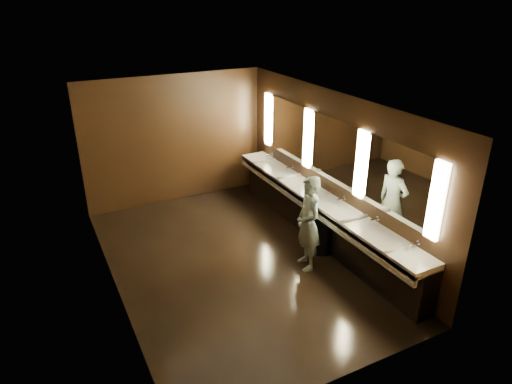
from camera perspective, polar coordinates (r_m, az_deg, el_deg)
floor at (r=8.14m, az=-2.76°, el=-8.63°), size 6.00×6.00×0.00m
ceiling at (r=7.04m, az=-3.22°, el=10.95°), size 4.00×6.00×0.02m
wall_back at (r=10.13m, az=-10.05°, el=6.48°), size 4.00×0.02×2.80m
wall_front at (r=5.23m, az=11.03°, el=-11.34°), size 4.00×0.02×2.80m
wall_left at (r=6.99m, az=-18.09°, el=-2.57°), size 0.02×6.00×2.80m
wall_right at (r=8.43m, az=9.51°, el=2.91°), size 0.02×6.00×2.80m
sink_counter at (r=8.68m, az=8.01°, el=-2.88°), size 0.55×5.40×1.01m
mirror_band at (r=8.30m, az=9.57°, el=5.15°), size 0.06×5.03×1.15m
person at (r=7.64m, az=6.56°, el=-3.93°), size 0.51×0.67×1.65m
trash_bin at (r=8.36m, az=8.31°, el=-5.47°), size 0.47×0.47×0.62m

